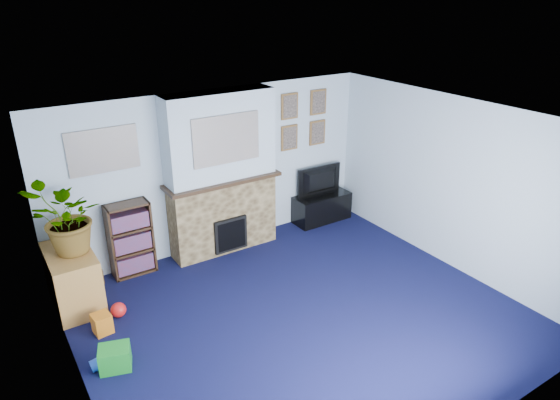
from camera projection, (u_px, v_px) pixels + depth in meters
floor at (301, 316)px, 6.09m from camera, size 5.00×4.50×0.01m
ceiling at (305, 124)px, 5.14m from camera, size 5.00×4.50×0.01m
wall_back at (215, 171)px, 7.35m from camera, size 5.00×0.04×2.40m
wall_front at (470, 337)px, 3.88m from camera, size 5.00×0.04×2.40m
wall_left at (71, 297)px, 4.37m from camera, size 0.04×4.50×2.40m
wall_right at (452, 184)px, 6.86m from camera, size 0.04×4.50×2.40m
chimney_breast at (221, 176)px, 7.20m from camera, size 1.72×0.50×2.40m
collage_main at (226, 139)px, 6.80m from camera, size 1.00×0.03×0.68m
collage_left at (103, 151)px, 6.34m from camera, size 0.90×0.03×0.58m
portrait_tl at (289, 106)px, 7.66m from camera, size 0.30×0.03×0.40m
portrait_tr at (318, 102)px, 7.94m from camera, size 0.30×0.03×0.40m
portrait_bl at (289, 138)px, 7.86m from camera, size 0.30×0.03×0.40m
portrait_br at (317, 133)px, 8.13m from camera, size 0.30×0.03×0.40m
tv_stand at (322, 208)px, 8.48m from camera, size 0.99×0.41×0.47m
television at (322, 181)px, 8.31m from camera, size 0.84×0.13×0.48m
bookshelf at (131, 240)px, 6.83m from camera, size 0.58×0.28×1.05m
sideboard at (73, 280)px, 6.19m from camera, size 0.53×0.95×0.74m
potted_plant at (67, 219)px, 5.84m from camera, size 1.07×1.08×0.91m
mantel_clock at (224, 174)px, 7.16m from camera, size 0.10×0.06×0.14m
mantel_candle at (241, 170)px, 7.30m from camera, size 0.05×0.05×0.16m
mantel_teddy at (183, 183)px, 6.85m from camera, size 0.12×0.12×0.12m
mantel_can at (265, 166)px, 7.50m from camera, size 0.06×0.06×0.13m
green_crate at (115, 357)px, 5.22m from camera, size 0.38×0.34×0.25m
toy_ball at (118, 310)px, 6.05m from camera, size 0.19×0.19×0.19m
toy_block at (102, 324)px, 5.77m from camera, size 0.22×0.22×0.24m
toy_tube at (104, 361)px, 5.27m from camera, size 0.30×0.13×0.17m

